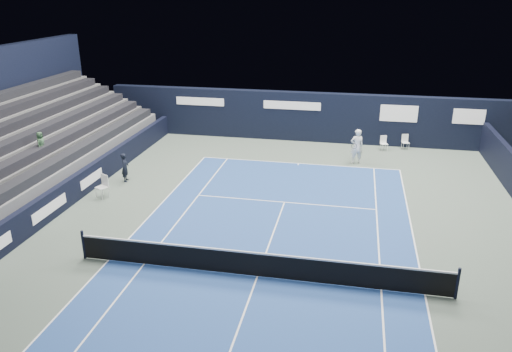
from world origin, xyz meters
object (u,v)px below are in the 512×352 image
at_px(tennis_net, 257,264).
at_px(line_judge_chair, 103,185).
at_px(folding_chair_back_b, 405,141).
at_px(tennis_player, 357,146).
at_px(folding_chair_back_a, 384,140).

bearing_deg(tennis_net, line_judge_chair, 147.37).
height_order(folding_chair_back_b, tennis_player, tennis_player).
xyz_separation_m(folding_chair_back_a, folding_chair_back_b, (1.30, 0.44, -0.07)).
xyz_separation_m(tennis_net, tennis_player, (3.12, 12.60, 0.47)).
distance_m(tennis_net, tennis_player, 12.99).
relative_size(folding_chair_back_a, tennis_player, 0.45).
height_order(folding_chair_back_b, line_judge_chair, line_judge_chair).
bearing_deg(tennis_net, tennis_player, 76.08).
distance_m(folding_chair_back_b, tennis_net, 16.94).
xyz_separation_m(folding_chair_back_b, tennis_player, (-2.89, -3.24, 0.46)).
relative_size(folding_chair_back_a, tennis_net, 0.07).
distance_m(folding_chair_back_a, line_judge_chair, 16.51).
relative_size(folding_chair_back_b, tennis_net, 0.07).
distance_m(folding_chair_back_b, line_judge_chair, 17.81).
bearing_deg(folding_chair_back_b, tennis_net, -124.55).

